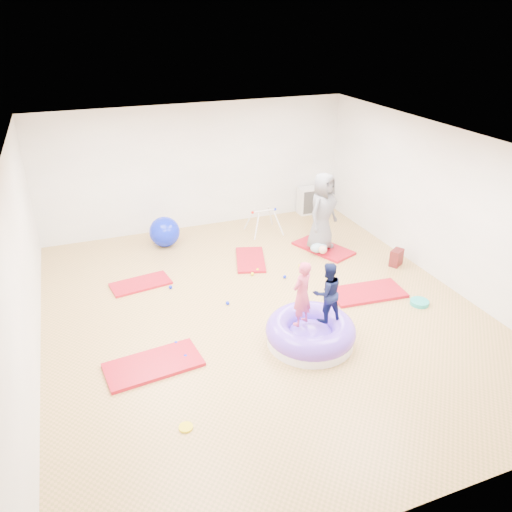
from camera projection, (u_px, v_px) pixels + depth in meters
name	position (u px, v px, depth m)	size (l,w,h in m)	color
room	(263.00, 235.00, 7.80)	(7.01, 8.01, 2.81)	tan
gym_mat_front_left	(154.00, 365.00, 7.11)	(1.34, 0.67, 0.06)	#BA0415
gym_mat_mid_left	(141.00, 284.00, 9.21)	(1.07, 0.53, 0.04)	#BA0415
gym_mat_center_back	(250.00, 260.00, 10.10)	(1.11, 0.55, 0.05)	#BA0415
gym_mat_right	(367.00, 293.00, 8.91)	(1.32, 0.66, 0.05)	#BA0415
gym_mat_rear_right	(323.00, 248.00, 10.57)	(1.27, 0.63, 0.05)	#BA0415
inflatable_cushion	(310.00, 333.00, 7.57)	(1.37, 1.37, 0.43)	white
child_pink	(302.00, 291.00, 7.23)	(0.38, 0.25, 1.03)	#C84165
child_navy	(327.00, 290.00, 7.33)	(0.46, 0.36, 0.96)	#0E1540
adult_caregiver	(323.00, 212.00, 10.17)	(0.80, 0.52, 1.63)	slate
infant	(320.00, 248.00, 10.26)	(0.37, 0.38, 0.22)	#8EB6CD
ball_pit_balls	(251.00, 295.00, 8.82)	(3.10, 2.20, 0.07)	yellow
exercise_ball_blue	(165.00, 232.00, 10.61)	(0.65, 0.65, 0.65)	#091AD2
exercise_ball_orange	(165.00, 235.00, 10.78)	(0.40, 0.40, 0.40)	#FF4213
infant_play_gym	(264.00, 218.00, 11.18)	(0.73, 0.69, 0.56)	silver
cube_shelf	(311.00, 200.00, 12.35)	(0.66, 0.33, 0.66)	silver
balance_disc	(419.00, 303.00, 8.60)	(0.32, 0.32, 0.07)	teal
backpack	(396.00, 258.00, 9.86)	(0.29, 0.18, 0.33)	maroon
yellow_toy	(186.00, 427.00, 6.06)	(0.18, 0.18, 0.03)	yellow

